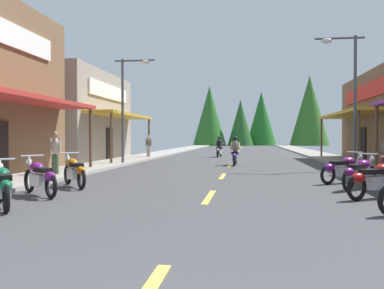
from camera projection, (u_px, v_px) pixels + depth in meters
The scene contains 18 objects.
ground at pixel (235, 158), 29.76m from camera, with size 10.81×86.78×0.10m, color #424244.
sidewalk_left at pixel (146, 156), 30.67m from camera, with size 2.50×86.78×0.12m, color #9E9991.
sidewalk_right at pixel (329, 158), 28.85m from camera, with size 2.50×86.78×0.12m, color gray.
centerline_dashes at pixel (236, 155), 33.82m from camera, with size 0.16×62.61×0.01m.
storefront_left_far at pixel (45, 117), 26.78m from camera, with size 10.56×9.78×5.65m.
streetlamp_left at pixel (129, 95), 22.12m from camera, with size 2.19×0.30×5.75m.
streetlamp_right at pixel (347, 82), 18.60m from camera, with size 2.19×0.30×6.14m.
motorcycle_parked_right_2 at pixel (377, 179), 10.01m from camera, with size 1.80×1.33×1.04m.
motorcycle_parked_right_3 at pixel (360, 173), 11.79m from camera, with size 1.42×1.73×1.04m.
motorcycle_parked_right_4 at pixel (344, 169), 13.31m from camera, with size 1.78×1.36×1.04m.
motorcycle_parked_left_1 at pixel (3, 185), 8.72m from camera, with size 1.38×1.76×1.04m.
motorcycle_parked_left_2 at pixel (40, 177), 10.54m from camera, with size 1.68×1.48×1.04m.
motorcycle_parked_left_3 at pixel (74, 171), 12.37m from camera, with size 1.44×1.72×1.04m.
rider_cruising_lead at pixel (235, 153), 21.80m from camera, with size 0.60×2.14×1.57m.
rider_cruising_trailing at pixel (219, 148), 30.74m from camera, with size 0.61×2.14×1.57m.
pedestrian_by_shop at pixel (55, 151), 15.45m from camera, with size 0.54×0.37×1.72m.
pedestrian_browsing at pixel (149, 145), 29.14m from camera, with size 0.49×0.42×1.62m.
treeline_backdrop at pixel (266, 115), 71.77m from camera, with size 23.63×10.62×12.24m.
Camera 1 is at (0.97, -1.50, 1.53)m, focal length 38.15 mm.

